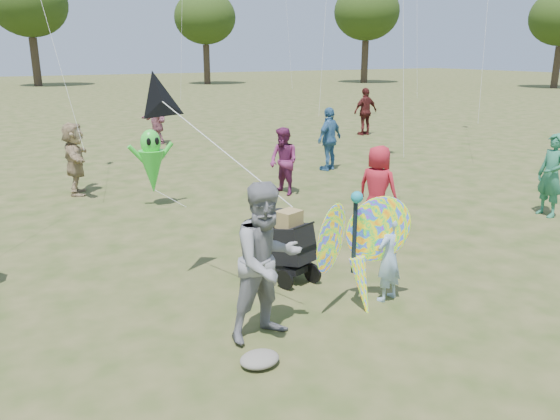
# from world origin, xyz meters

# --- Properties ---
(ground) EXTENTS (160.00, 160.00, 0.00)m
(ground) POSITION_xyz_m (0.00, 0.00, 0.00)
(ground) COLOR #51592B
(ground) RESTS_ON ground
(child_girl) EXTENTS (0.52, 0.40, 1.25)m
(child_girl) POSITION_xyz_m (0.76, 0.13, 0.63)
(child_girl) COLOR #9ABBDB
(child_girl) RESTS_ON ground
(adult_man) EXTENTS (1.01, 0.83, 1.94)m
(adult_man) POSITION_xyz_m (-1.18, 0.05, 0.97)
(adult_man) COLOR gray
(adult_man) RESTS_ON ground
(grey_bag) EXTENTS (0.46, 0.37, 0.14)m
(grey_bag) POSITION_xyz_m (-1.57, -0.49, 0.07)
(grey_bag) COLOR slate
(grey_bag) RESTS_ON ground
(crowd_a) EXTENTS (0.82, 0.96, 1.66)m
(crowd_a) POSITION_xyz_m (2.63, 2.71, 0.83)
(crowd_a) COLOR #AC1B2A
(crowd_a) RESTS_ON ground
(crowd_c) EXTENTS (1.16, 0.82, 1.83)m
(crowd_c) POSITION_xyz_m (4.94, 7.79, 0.91)
(crowd_c) COLOR teal
(crowd_c) RESTS_ON ground
(crowd_d) EXTENTS (0.83, 1.70, 1.75)m
(crowd_d) POSITION_xyz_m (-2.01, 8.42, 0.88)
(crowd_d) COLOR #A08762
(crowd_d) RESTS_ON ground
(crowd_e) EXTENTS (0.77, 0.91, 1.63)m
(crowd_e) POSITION_xyz_m (2.38, 5.96, 0.81)
(crowd_e) COLOR #702554
(crowd_e) RESTS_ON ground
(crowd_f) EXTENTS (0.50, 0.69, 1.75)m
(crowd_f) POSITION_xyz_m (6.38, 1.67, 0.88)
(crowd_f) COLOR #2A7153
(crowd_f) RESTS_ON ground
(crowd_h) EXTENTS (1.15, 0.51, 1.93)m
(crowd_h) POSITION_xyz_m (10.15, 12.86, 0.97)
(crowd_h) COLOR #501B1A
(crowd_h) RESTS_ON ground
(crowd_j) EXTENTS (0.81, 1.65, 1.71)m
(crowd_j) POSITION_xyz_m (1.96, 14.92, 0.85)
(crowd_j) COLOR #A65E72
(crowd_j) RESTS_ON ground
(jogging_stroller) EXTENTS (0.71, 1.13, 1.09)m
(jogging_stroller) POSITION_xyz_m (-0.08, 1.52, 0.61)
(jogging_stroller) COLOR black
(jogging_stroller) RESTS_ON ground
(butterfly_kite) EXTENTS (1.74, 0.75, 1.84)m
(butterfly_kite) POSITION_xyz_m (0.21, 0.12, 0.84)
(butterfly_kite) COLOR #F34C26
(butterfly_kite) RESTS_ON ground
(delta_kite_rig) EXTENTS (1.42, 2.18, 1.57)m
(delta_kite_rig) POSITION_xyz_m (-1.74, 1.99, 2.72)
(delta_kite_rig) COLOR black
(delta_kite_rig) RESTS_ON ground
(alien_kite) EXTENTS (1.12, 0.69, 1.74)m
(alien_kite) POSITION_xyz_m (-0.70, 6.40, 0.97)
(alien_kite) COLOR #33D835
(alien_kite) RESTS_ON ground
(tree_line) EXTENTS (91.78, 33.60, 10.79)m
(tree_line) POSITION_xyz_m (3.67, 44.99, 6.86)
(tree_line) COLOR #3A2D21
(tree_line) RESTS_ON ground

